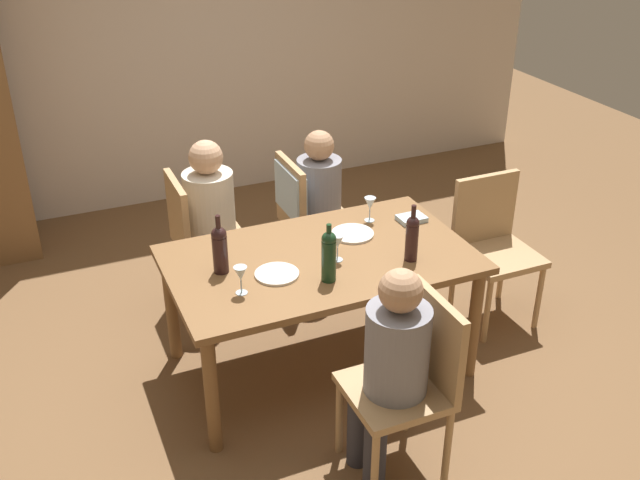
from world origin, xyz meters
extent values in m
plane|color=brown|center=(0.00, 0.00, 0.00)|extent=(10.00, 10.00, 0.00)
cube|color=beige|center=(0.00, 2.69, 1.35)|extent=(6.40, 0.12, 2.70)
cube|color=brown|center=(0.00, 0.00, 0.71)|extent=(1.64, 0.97, 0.04)
cylinder|color=brown|center=(-0.75, -0.42, 0.34)|extent=(0.07, 0.07, 0.69)
cylinder|color=brown|center=(0.75, -0.42, 0.34)|extent=(0.07, 0.07, 0.69)
cylinder|color=brown|center=(-0.75, 0.42, 0.34)|extent=(0.07, 0.07, 0.69)
cylinder|color=brown|center=(0.75, 0.42, 0.34)|extent=(0.07, 0.07, 0.69)
cylinder|color=tan|center=(-0.19, -1.06, 0.22)|extent=(0.04, 0.04, 0.44)
cylinder|color=tan|center=(-0.19, -0.68, 0.22)|extent=(0.04, 0.04, 0.44)
cylinder|color=tan|center=(0.19, -1.06, 0.22)|extent=(0.04, 0.04, 0.44)
cylinder|color=tan|center=(0.19, -0.68, 0.22)|extent=(0.04, 0.04, 0.44)
cube|color=tan|center=(0.00, -0.87, 0.46)|extent=(0.44, 0.44, 0.04)
cube|color=tan|center=(0.20, -0.87, 0.70)|extent=(0.04, 0.44, 0.44)
cylinder|color=tan|center=(0.56, 1.06, 0.22)|extent=(0.04, 0.04, 0.44)
cylinder|color=tan|center=(0.56, 0.68, 0.22)|extent=(0.04, 0.04, 0.44)
cylinder|color=tan|center=(0.18, 1.06, 0.22)|extent=(0.04, 0.04, 0.44)
cylinder|color=tan|center=(0.18, 0.68, 0.22)|extent=(0.04, 0.04, 0.44)
cube|color=tan|center=(0.37, 0.87, 0.46)|extent=(0.44, 0.44, 0.04)
cube|color=tan|center=(0.17, 0.87, 0.70)|extent=(0.04, 0.44, 0.44)
cube|color=#ADC6D6|center=(0.17, 0.87, 0.72)|extent=(0.07, 0.40, 0.31)
cylinder|color=tan|center=(-0.18, 1.06, 0.22)|extent=(0.04, 0.04, 0.44)
cylinder|color=tan|center=(-0.18, 0.68, 0.22)|extent=(0.04, 0.04, 0.44)
cylinder|color=tan|center=(-0.56, 1.06, 0.22)|extent=(0.04, 0.04, 0.44)
cylinder|color=tan|center=(-0.56, 0.68, 0.22)|extent=(0.04, 0.04, 0.44)
cube|color=tan|center=(-0.37, 0.87, 0.46)|extent=(0.44, 0.44, 0.04)
cube|color=tan|center=(-0.57, 0.87, 0.70)|extent=(0.04, 0.44, 0.44)
cylinder|color=tan|center=(1.39, -0.19, 0.22)|extent=(0.04, 0.04, 0.44)
cylinder|color=tan|center=(1.01, -0.19, 0.22)|extent=(0.04, 0.04, 0.44)
cylinder|color=tan|center=(1.39, 0.19, 0.22)|extent=(0.04, 0.04, 0.44)
cylinder|color=tan|center=(1.01, 0.19, 0.22)|extent=(0.04, 0.04, 0.44)
cube|color=tan|center=(1.20, 0.00, 0.46)|extent=(0.44, 0.44, 0.04)
cube|color=tan|center=(1.20, 0.20, 0.70)|extent=(0.44, 0.04, 0.44)
cylinder|color=#33333D|center=(-0.14, -0.95, 0.23)|extent=(0.11, 0.11, 0.46)
cylinder|color=#33333D|center=(-0.14, -0.78, 0.23)|extent=(0.11, 0.11, 0.46)
cylinder|color=gray|center=(0.00, -0.87, 0.69)|extent=(0.29, 0.29, 0.45)
sphere|color=tan|center=(0.00, -0.87, 1.01)|extent=(0.20, 0.20, 0.20)
cylinder|color=#33333D|center=(0.51, 0.95, 0.23)|extent=(0.11, 0.11, 0.46)
cylinder|color=#33333D|center=(0.51, 0.78, 0.23)|extent=(0.11, 0.11, 0.46)
cylinder|color=gray|center=(0.37, 0.87, 0.68)|extent=(0.29, 0.29, 0.45)
sphere|color=tan|center=(0.37, 0.87, 1.00)|extent=(0.19, 0.19, 0.19)
cylinder|color=#33333D|center=(-0.22, 0.96, 0.23)|extent=(0.11, 0.11, 0.46)
cylinder|color=#33333D|center=(-0.22, 0.77, 0.23)|extent=(0.11, 0.11, 0.46)
cylinder|color=beige|center=(-0.37, 0.87, 0.70)|extent=(0.31, 0.31, 0.48)
sphere|color=tan|center=(-0.37, 0.87, 1.04)|extent=(0.21, 0.21, 0.21)
cylinder|color=black|center=(0.43, -0.22, 0.83)|extent=(0.07, 0.07, 0.21)
sphere|color=black|center=(0.43, -0.22, 0.95)|extent=(0.07, 0.07, 0.07)
cylinder|color=black|center=(0.43, -0.22, 1.00)|extent=(0.03, 0.03, 0.09)
cylinder|color=black|center=(-0.53, 0.06, 0.83)|extent=(0.08, 0.08, 0.20)
sphere|color=black|center=(-0.53, 0.06, 0.94)|extent=(0.08, 0.08, 0.08)
cylinder|color=black|center=(-0.53, 0.06, 1.00)|extent=(0.03, 0.03, 0.10)
cylinder|color=#19381E|center=(-0.06, -0.24, 0.84)|extent=(0.08, 0.08, 0.22)
sphere|color=#19381E|center=(-0.06, -0.24, 0.96)|extent=(0.08, 0.08, 0.08)
cylinder|color=#19381E|center=(-0.06, -0.24, 1.01)|extent=(0.03, 0.03, 0.07)
cylinder|color=silver|center=(0.07, -0.07, 0.73)|extent=(0.06, 0.06, 0.00)
cylinder|color=silver|center=(0.07, -0.07, 0.77)|extent=(0.01, 0.01, 0.07)
cone|color=silver|center=(0.07, -0.07, 0.84)|extent=(0.07, 0.07, 0.07)
cylinder|color=silver|center=(0.44, 0.28, 0.73)|extent=(0.06, 0.06, 0.00)
cylinder|color=silver|center=(0.44, 0.28, 0.77)|extent=(0.01, 0.01, 0.07)
cone|color=silver|center=(0.44, 0.28, 0.84)|extent=(0.07, 0.07, 0.07)
cylinder|color=silver|center=(-0.50, -0.18, 0.73)|extent=(0.06, 0.06, 0.00)
cylinder|color=silver|center=(-0.50, -0.18, 0.77)|extent=(0.01, 0.01, 0.07)
cone|color=silver|center=(-0.50, -0.18, 0.84)|extent=(0.07, 0.07, 0.07)
cylinder|color=silver|center=(-0.28, -0.09, 0.73)|extent=(0.23, 0.23, 0.01)
cylinder|color=silver|center=(0.27, 0.15, 0.73)|extent=(0.24, 0.24, 0.01)
cube|color=#ADC6D6|center=(0.66, 0.18, 0.74)|extent=(0.16, 0.12, 0.03)
camera|label=1|loc=(-1.37, -3.17, 2.68)|focal=41.35mm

